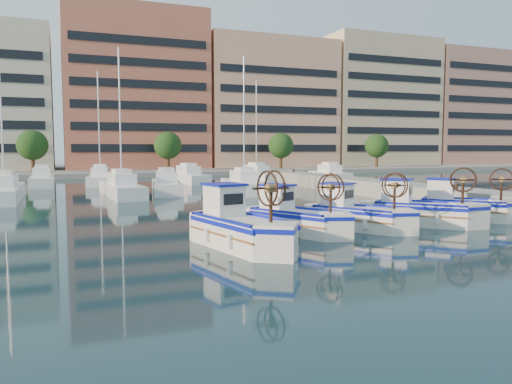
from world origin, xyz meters
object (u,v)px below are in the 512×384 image
fishing_boat_c (356,213)px  fishing_boat_a (239,226)px  fishing_boat_d (419,209)px  fishing_boat_e (461,205)px  fishing_boat_b (295,217)px

fishing_boat_c → fishing_boat_a: bearing=167.8°
fishing_boat_d → fishing_boat_e: 3.41m
fishing_boat_b → fishing_boat_c: fishing_boat_b is taller
fishing_boat_b → fishing_boat_a: bearing=-175.1°
fishing_boat_c → fishing_boat_e: 6.94m
fishing_boat_a → fishing_boat_b: 3.89m
fishing_boat_a → fishing_boat_e: 13.70m
fishing_boat_c → fishing_boat_d: bearing=-30.2°
fishing_boat_d → fishing_boat_e: fishing_boat_d is taller
fishing_boat_d → fishing_boat_b: bearing=137.0°
fishing_boat_a → fishing_boat_b: bearing=19.3°
fishing_boat_a → fishing_boat_d: bearing=-0.7°
fishing_boat_a → fishing_boat_b: (3.31, 2.04, -0.08)m
fishing_boat_a → fishing_boat_b: size_ratio=1.11×
fishing_boat_d → fishing_boat_a: bearing=148.4°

